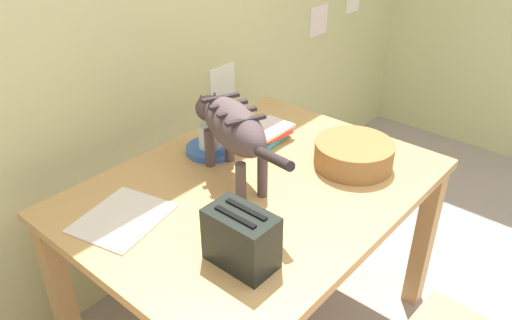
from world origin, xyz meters
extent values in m
cube|color=beige|center=(0.00, 1.85, 1.25)|extent=(5.23, 0.10, 2.50)
cube|color=white|center=(0.56, 1.80, 0.81)|extent=(0.17, 0.01, 0.17)
cube|color=white|center=(1.73, 1.80, 1.00)|extent=(0.15, 0.01, 0.15)
cube|color=white|center=(1.36, 1.80, 0.95)|extent=(0.17, 0.01, 0.17)
cube|color=tan|center=(0.06, 1.16, 0.72)|extent=(1.28, 0.97, 0.03)
cube|color=tan|center=(0.06, 1.16, 0.66)|extent=(1.20, 0.89, 0.07)
cube|color=tan|center=(0.66, 0.73, 0.35)|extent=(0.07, 0.07, 0.70)
cube|color=tan|center=(-0.53, 1.59, 0.35)|extent=(0.07, 0.07, 0.70)
cube|color=tan|center=(0.66, 1.59, 0.35)|extent=(0.07, 0.07, 0.70)
ellipsoid|color=#514041|center=(0.04, 1.24, 0.95)|extent=(0.28, 0.41, 0.16)
cube|color=#2C2324|center=(0.00, 1.15, 1.01)|extent=(0.14, 0.07, 0.01)
cube|color=#2C2324|center=(0.03, 1.21, 1.01)|extent=(0.14, 0.07, 0.01)
cube|color=#2C2324|center=(0.05, 1.27, 1.01)|extent=(0.14, 0.07, 0.01)
cube|color=#2C2324|center=(0.08, 1.34, 1.01)|extent=(0.14, 0.07, 0.01)
cylinder|color=#514041|center=(0.05, 1.38, 0.81)|extent=(0.04, 0.04, 0.15)
cylinder|color=#514041|center=(0.13, 1.35, 0.81)|extent=(0.04, 0.04, 0.15)
cylinder|color=#514041|center=(-0.05, 1.13, 0.81)|extent=(0.04, 0.04, 0.15)
cylinder|color=#514041|center=(0.02, 1.10, 0.81)|extent=(0.04, 0.04, 0.15)
sphere|color=#514041|center=(0.12, 1.45, 0.92)|extent=(0.10, 0.10, 0.10)
cone|color=#514041|center=(0.10, 1.46, 0.97)|extent=(0.04, 0.04, 0.04)
cone|color=#514041|center=(0.15, 1.44, 0.97)|extent=(0.04, 0.04, 0.04)
cylinder|color=#2C2324|center=(-0.07, 0.98, 0.97)|extent=(0.10, 0.20, 0.08)
cylinder|color=#3460B8|center=(0.12, 1.45, 0.75)|extent=(0.20, 0.20, 0.03)
cylinder|color=white|center=(0.12, 1.45, 0.81)|extent=(0.09, 0.09, 0.09)
torus|color=white|center=(0.18, 1.45, 0.81)|extent=(0.06, 0.01, 0.06)
cube|color=silver|center=(-0.37, 1.35, 0.74)|extent=(0.33, 0.30, 0.01)
cube|color=#569C5D|center=(0.33, 1.35, 0.74)|extent=(0.20, 0.16, 0.01)
cube|color=#3285C6|center=(0.34, 1.35, 0.75)|extent=(0.20, 0.16, 0.02)
cube|color=red|center=(0.33, 1.34, 0.77)|extent=(0.20, 0.16, 0.02)
cube|color=silver|center=(0.35, 1.34, 0.79)|extent=(0.19, 0.14, 0.01)
cylinder|color=olive|center=(0.40, 0.97, 0.78)|extent=(0.30, 0.30, 0.10)
cylinder|color=#412E19|center=(0.40, 0.97, 0.79)|extent=(0.24, 0.24, 0.08)
cube|color=black|center=(-0.27, 0.93, 0.82)|extent=(0.12, 0.20, 0.17)
cube|color=black|center=(-0.30, 0.93, 0.91)|extent=(0.02, 0.14, 0.01)
cube|color=black|center=(-0.25, 0.93, 0.91)|extent=(0.02, 0.14, 0.01)
camera|label=1|loc=(-1.07, 0.19, 1.71)|focal=35.01mm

